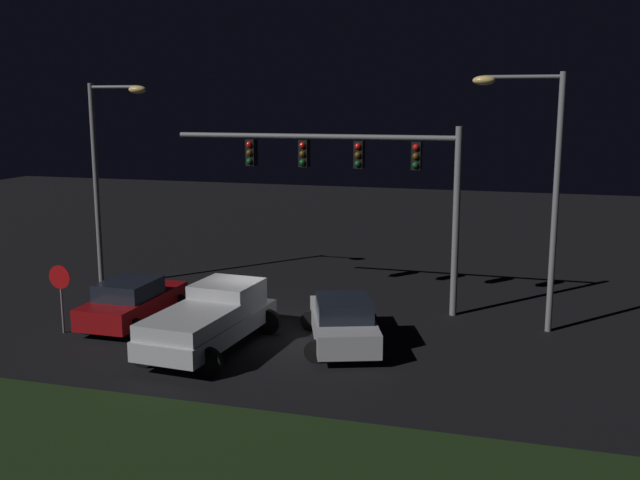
# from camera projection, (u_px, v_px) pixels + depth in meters

# --- Properties ---
(ground_plane) EXTENTS (80.00, 80.00, 0.00)m
(ground_plane) POSITION_uv_depth(u_px,v_px,m) (262.00, 329.00, 23.80)
(ground_plane) COLOR black
(grass_median) EXTENTS (26.72, 7.32, 0.10)m
(grass_median) POSITION_uv_depth(u_px,v_px,m) (87.00, 472.00, 14.55)
(grass_median) COLOR black
(grass_median) RESTS_ON ground_plane
(pickup_truck) EXTENTS (3.14, 5.53, 1.80)m
(pickup_truck) POSITION_uv_depth(u_px,v_px,m) (212.00, 316.00, 21.87)
(pickup_truck) COLOR #B7B7BC
(pickup_truck) RESTS_ON ground_plane
(car_sedan) EXTENTS (3.38, 4.75, 1.51)m
(car_sedan) POSITION_uv_depth(u_px,v_px,m) (343.00, 322.00, 22.16)
(car_sedan) COLOR #B7B7BC
(car_sedan) RESTS_ON ground_plane
(car_sedan_far) EXTENTS (2.49, 4.41, 1.51)m
(car_sedan_far) POSITION_uv_depth(u_px,v_px,m) (133.00, 302.00, 24.37)
(car_sedan_far) COLOR maroon
(car_sedan_far) RESTS_ON ground_plane
(traffic_signal_gantry) EXTENTS (10.32, 0.56, 6.50)m
(traffic_signal_gantry) POSITION_uv_depth(u_px,v_px,m) (360.00, 168.00, 25.38)
(traffic_signal_gantry) COLOR slate
(traffic_signal_gantry) RESTS_ON ground_plane
(street_lamp_left) EXTENTS (2.46, 0.44, 8.00)m
(street_lamp_left) POSITION_uv_depth(u_px,v_px,m) (106.00, 161.00, 28.27)
(street_lamp_left) COLOR slate
(street_lamp_left) RESTS_ON ground_plane
(street_lamp_right) EXTENTS (2.81, 0.44, 8.21)m
(street_lamp_right) POSITION_uv_depth(u_px,v_px,m) (539.00, 171.00, 22.82)
(street_lamp_right) COLOR slate
(street_lamp_right) RESTS_ON ground_plane
(stop_sign) EXTENTS (0.76, 0.08, 2.23)m
(stop_sign) POSITION_uv_depth(u_px,v_px,m) (60.00, 286.00, 23.15)
(stop_sign) COLOR slate
(stop_sign) RESTS_ON ground_plane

